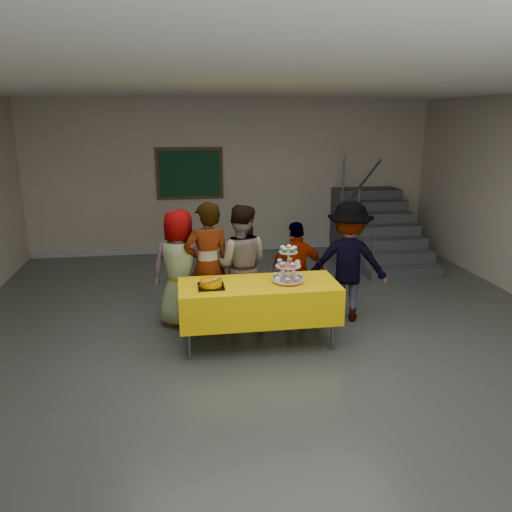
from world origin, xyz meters
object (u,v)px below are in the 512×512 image
(schoolchild_c, at_px, (240,265))
(schoolchild_e, at_px, (348,262))
(schoolchild_a, at_px, (180,268))
(schoolchild_d, at_px, (297,272))
(bear_cake, at_px, (211,282))
(bake_table, at_px, (259,300))
(cupcake_stand, at_px, (288,268))
(noticeboard, at_px, (190,173))
(staircase, at_px, (375,232))
(schoolchild_b, at_px, (208,266))

(schoolchild_c, distance_m, schoolchild_e, 1.44)
(schoolchild_a, xyz_separation_m, schoolchild_d, (1.53, -0.10, -0.09))
(bear_cake, distance_m, schoolchild_c, 0.87)
(bake_table, distance_m, cupcake_stand, 0.53)
(schoolchild_a, relative_size, noticeboard, 1.19)
(schoolchild_e, height_order, staircase, staircase)
(schoolchild_c, height_order, schoolchild_d, schoolchild_c)
(schoolchild_c, relative_size, noticeboard, 1.22)
(schoolchild_c, distance_m, noticeboard, 3.81)
(schoolchild_d, bearing_deg, staircase, -135.56)
(schoolchild_b, xyz_separation_m, schoolchild_c, (0.43, 0.12, -0.04))
(bake_table, relative_size, noticeboard, 1.45)
(cupcake_stand, xyz_separation_m, bear_cake, (-0.91, -0.04, -0.12))
(cupcake_stand, relative_size, schoolchild_d, 0.33)
(bake_table, bearing_deg, noticeboard, 98.45)
(schoolchild_a, bearing_deg, schoolchild_b, 172.90)
(schoolchild_e, bearing_deg, bear_cake, 40.63)
(bear_cake, height_order, schoolchild_a, schoolchild_a)
(schoolchild_e, distance_m, noticeboard, 4.35)
(bear_cake, xyz_separation_m, schoolchild_b, (0.00, 0.64, 0.00))
(staircase, bearing_deg, bake_table, -129.03)
(schoolchild_a, xyz_separation_m, schoolchild_c, (0.78, -0.04, 0.02))
(staircase, bearing_deg, noticeboard, 166.72)
(noticeboard, bearing_deg, schoolchild_b, -88.59)
(schoolchild_b, relative_size, staircase, 0.69)
(cupcake_stand, relative_size, staircase, 0.19)
(bake_table, relative_size, bear_cake, 5.25)
(bear_cake, bearing_deg, noticeboard, 91.17)
(bake_table, xyz_separation_m, schoolchild_e, (1.31, 0.60, 0.25))
(schoolchild_b, bearing_deg, schoolchild_c, -174.37)
(bake_table, xyz_separation_m, bear_cake, (-0.56, -0.05, 0.27))
(schoolchild_b, distance_m, schoolchild_e, 1.87)
(schoolchild_c, xyz_separation_m, schoolchild_d, (0.74, -0.06, -0.12))
(schoolchild_a, height_order, schoolchild_e, schoolchild_e)
(schoolchild_b, height_order, schoolchild_c, schoolchild_b)
(bake_table, xyz_separation_m, schoolchild_a, (-0.91, 0.75, 0.22))
(cupcake_stand, height_order, bear_cake, cupcake_stand)
(cupcake_stand, height_order, schoolchild_d, schoolchild_d)
(bake_table, bearing_deg, schoolchild_e, 24.71)
(bake_table, relative_size, cupcake_stand, 4.22)
(schoolchild_e, bearing_deg, schoolchild_a, 17.63)
(bake_table, bearing_deg, schoolchild_a, 140.51)
(bear_cake, bearing_deg, schoolchild_a, 113.53)
(schoolchild_d, bearing_deg, noticeboard, -78.92)
(noticeboard, bearing_deg, bake_table, -81.55)
(bear_cake, relative_size, staircase, 0.15)
(bake_table, relative_size, schoolchild_b, 1.13)
(schoolchild_a, bearing_deg, staircase, -125.69)
(cupcake_stand, bearing_deg, schoolchild_e, 32.33)
(schoolchild_e, relative_size, staircase, 0.67)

